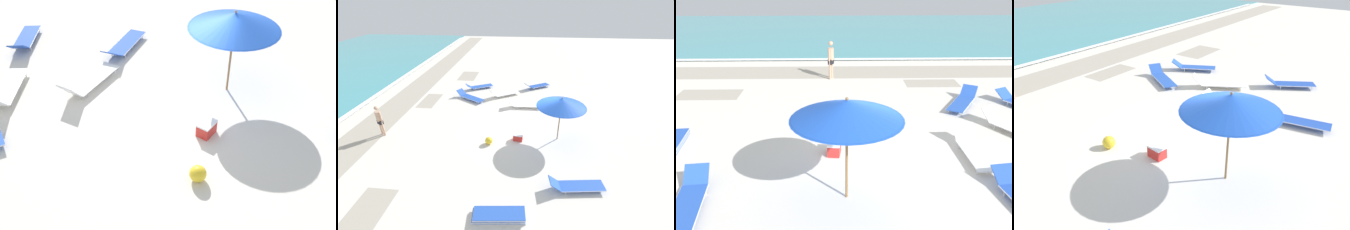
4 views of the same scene
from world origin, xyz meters
TOP-DOWN VIEW (x-y plane):
  - ground_plane at (0.00, 0.01)m, footprint 60.00×60.00m
  - beach_umbrella at (-1.04, -1.36)m, footprint 2.48×2.48m
  - sun_lounger_under_umbrella at (6.23, -0.47)m, footprint 1.63×2.14m
  - sun_lounger_beside_umbrella at (2.58, 0.52)m, footprint 0.67×2.21m
  - sun_lounger_near_water_right at (4.38, 2.04)m, footprint 1.68×2.27m
  - sun_lounger_mid_beach_solo at (2.96, -1.85)m, footprint 0.93×2.35m
  - beach_ball at (-1.81, 2.24)m, footprint 0.39×0.39m
  - cooler_box at (-1.33, 0.74)m, footprint 0.41×0.54m

SIDE VIEW (x-z plane):
  - ground_plane at x=0.00m, z-range -0.16..0.00m
  - cooler_box at x=-1.33m, z-range 0.00..0.37m
  - beach_ball at x=-1.81m, z-range 0.00..0.39m
  - sun_lounger_mid_beach_solo at x=2.96m, z-range -0.04..0.45m
  - sun_lounger_under_umbrella at x=6.23m, z-range -0.05..0.46m
  - sun_lounger_near_water_right at x=4.38m, z-range -0.08..0.50m
  - sun_lounger_beside_umbrella at x=2.58m, z-range -0.09..0.52m
  - beach_umbrella at x=-1.04m, z-range 0.94..3.40m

